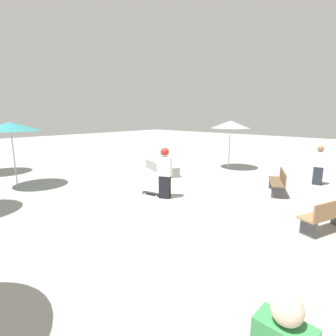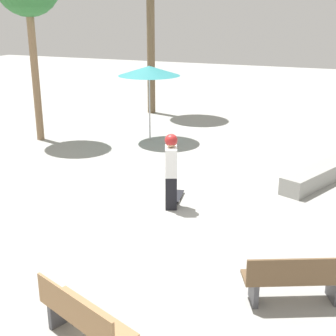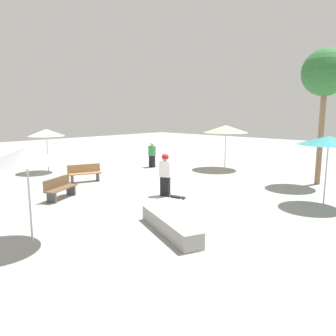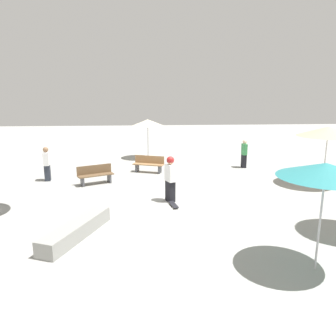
% 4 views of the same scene
% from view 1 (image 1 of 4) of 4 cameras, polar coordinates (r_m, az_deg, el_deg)
% --- Properties ---
extents(ground_plane, '(60.00, 60.00, 0.00)m').
position_cam_1_polar(ground_plane, '(8.62, -2.38, -7.65)').
color(ground_plane, '#9E9E99').
extents(skater_main, '(0.42, 0.53, 1.75)m').
position_cam_1_polar(skater_main, '(8.91, -0.71, -0.72)').
color(skater_main, black).
rests_on(skater_main, ground_plane).
extents(skateboard, '(0.35, 0.82, 0.07)m').
position_cam_1_polar(skateboard, '(9.47, -3.50, -5.52)').
color(skateboard, black).
rests_on(skateboard, ground_plane).
extents(concrete_ledge, '(1.65, 2.91, 0.45)m').
position_cam_1_polar(concrete_ledge, '(13.16, -1.46, 0.13)').
color(concrete_ledge, gray).
rests_on(concrete_ledge, ground_plane).
extents(bench_near, '(1.65, 0.97, 0.85)m').
position_cam_1_polar(bench_near, '(7.58, 31.51, -8.77)').
color(bench_near, '#47474C').
rests_on(bench_near, ground_plane).
extents(bench_far, '(1.63, 1.08, 0.85)m').
position_cam_1_polar(bench_far, '(10.37, 22.85, -2.81)').
color(bench_far, '#47474C').
rests_on(bench_far, ground_plane).
extents(shade_umbrella_teal, '(2.10, 2.10, 2.56)m').
position_cam_1_polar(shade_umbrella_teal, '(11.67, -31.10, 7.74)').
color(shade_umbrella_teal, '#B7B7BC').
rests_on(shade_umbrella_teal, ground_plane).
extents(shade_umbrella_grey, '(2.02, 2.02, 2.52)m').
position_cam_1_polar(shade_umbrella_grey, '(14.10, 13.45, 9.20)').
color(shade_umbrella_grey, '#B7B7BC').
rests_on(shade_umbrella_grey, ground_plane).
extents(bystander_watching, '(0.29, 0.46, 1.60)m').
position_cam_1_polar(bystander_watching, '(12.30, 30.00, 0.48)').
color(bystander_watching, '#282D38').
rests_on(bystander_watching, ground_plane).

